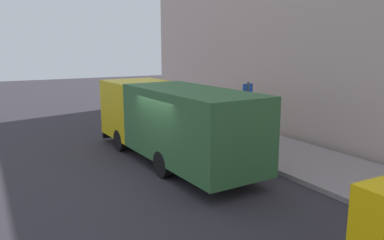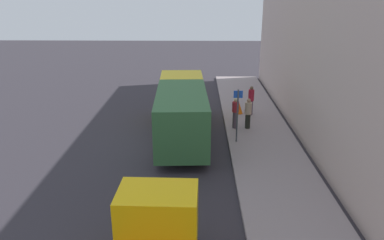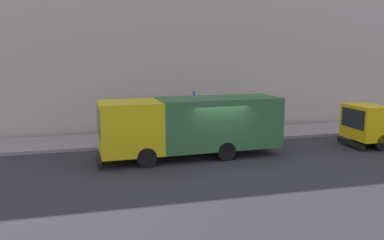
# 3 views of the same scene
# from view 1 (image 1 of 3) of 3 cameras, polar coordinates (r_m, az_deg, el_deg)

# --- Properties ---
(ground) EXTENTS (80.00, 80.00, 0.00)m
(ground) POSITION_cam_1_polar(r_m,az_deg,el_deg) (12.57, -3.51, -8.03)
(ground) COLOR #302C32
(sidewalk) EXTENTS (3.48, 30.00, 0.16)m
(sidewalk) POSITION_cam_1_polar(r_m,az_deg,el_deg) (15.13, 12.88, -4.65)
(sidewalk) COLOR gray
(sidewalk) RESTS_ON ground
(building_facade) EXTENTS (0.50, 30.00, 9.58)m
(building_facade) POSITION_cam_1_polar(r_m,az_deg,el_deg) (16.20, 19.65, 12.87)
(building_facade) COLOR #C5ACA3
(building_facade) RESTS_ON ground
(large_utility_truck) EXTENTS (2.74, 8.59, 2.77)m
(large_utility_truck) POSITION_cam_1_polar(r_m,az_deg,el_deg) (13.41, -3.27, 0.15)
(large_utility_truck) COLOR yellow
(large_utility_truck) RESTS_ON ground
(pedestrian_walking) EXTENTS (0.50, 0.50, 1.71)m
(pedestrian_walking) POSITION_cam_1_polar(r_m,az_deg,el_deg) (15.85, 4.30, -0.03)
(pedestrian_walking) COLOR #4F3F4A
(pedestrian_walking) RESTS_ON sidewalk
(pedestrian_standing) EXTENTS (0.47, 0.47, 1.76)m
(pedestrian_standing) POSITION_cam_1_polar(r_m,az_deg,el_deg) (18.39, 3.21, 1.65)
(pedestrian_standing) COLOR #4B354C
(pedestrian_standing) RESTS_ON sidewalk
(pedestrian_third) EXTENTS (0.44, 0.44, 1.68)m
(pedestrian_third) POSITION_cam_1_polar(r_m,az_deg,el_deg) (16.20, 6.39, 0.11)
(pedestrian_third) COLOR black
(pedestrian_third) RESTS_ON sidewalk
(traffic_cone_orange) EXTENTS (0.47, 0.47, 0.68)m
(traffic_cone_orange) POSITION_cam_1_polar(r_m,az_deg,el_deg) (18.31, 1.09, -0.28)
(traffic_cone_orange) COLOR orange
(traffic_cone_orange) RESTS_ON sidewalk
(street_sign_post) EXTENTS (0.44, 0.08, 2.69)m
(street_sign_post) POSITION_cam_1_polar(r_m,az_deg,el_deg) (14.10, 8.45, 1.30)
(street_sign_post) COLOR #4C5156
(street_sign_post) RESTS_ON sidewalk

